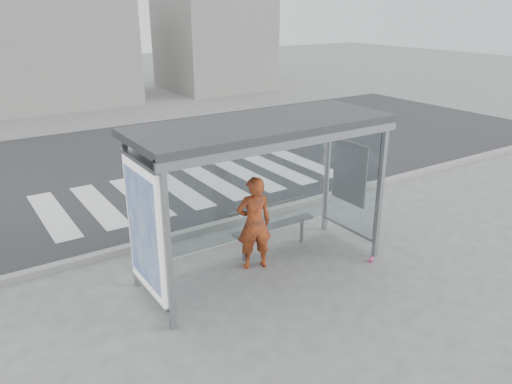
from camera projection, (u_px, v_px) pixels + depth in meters
ground at (262, 270)px, 8.65m from camera, size 80.00×80.00×0.00m
road at (125, 167)px, 14.13m from camera, size 30.00×10.00×0.01m
curb at (209, 227)px, 10.16m from camera, size 30.00×0.18×0.12m
crosswalk at (196, 185)px, 12.69m from camera, size 7.55×3.00×0.00m
bus_shelter at (241, 163)px, 7.81m from camera, size 4.25×1.65×2.62m
building_center at (33, 48)px, 21.85m from camera, size 8.00×5.00×5.00m
building_right at (213, 21)px, 26.12m from camera, size 5.00×5.00×7.00m
person at (254, 223)px, 8.47m from camera, size 0.70×0.56×1.67m
bench at (273, 225)px, 9.15m from camera, size 1.69×0.31×0.87m
soda_can at (371, 260)px, 8.92m from camera, size 0.14×0.12×0.07m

